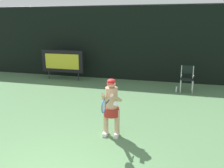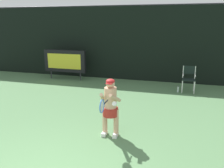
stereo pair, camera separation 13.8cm
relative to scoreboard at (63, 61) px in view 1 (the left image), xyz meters
The scene contains 6 objects.
backdrop_screen 3.41m from the scoreboard, 15.69° to the left, with size 18.00×0.12×3.66m.
scoreboard is the anchor object (origin of this frame).
umpire_chair 6.01m from the scoreboard, ahead, with size 0.52×0.44×1.08m.
water_bottle 5.69m from the scoreboard, ahead, with size 0.07×0.07×0.27m.
tennis_player 6.56m from the scoreboard, 53.20° to the right, with size 0.53×0.61×1.51m.
tennis_racket 7.10m from the scoreboard, 56.34° to the right, with size 0.03×0.60×0.31m.
Camera 1 is at (2.19, -3.02, 2.86)m, focal length 37.52 mm.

